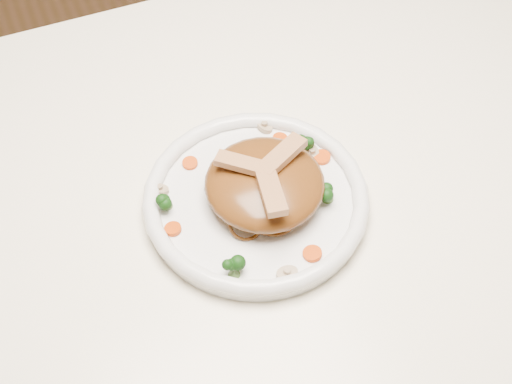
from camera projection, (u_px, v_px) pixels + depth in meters
name	position (u px, v px, depth m)	size (l,w,h in m)	color
table	(264.00, 230.00, 1.00)	(1.20, 0.80, 0.75)	white
plate	(256.00, 203.00, 0.89)	(0.27, 0.27, 0.02)	white
noodle_mound	(265.00, 183.00, 0.87)	(0.14, 0.14, 0.05)	#612F12
chicken_a	(282.00, 155.00, 0.86)	(0.07, 0.02, 0.01)	tan
chicken_b	(241.00, 164.00, 0.85)	(0.06, 0.02, 0.01)	tan
chicken_c	(271.00, 190.00, 0.83)	(0.07, 0.02, 0.01)	tan
broccoli_0	(306.00, 144.00, 0.92)	(0.02, 0.02, 0.03)	#0F3E0C
broccoli_1	(166.00, 198.00, 0.87)	(0.03, 0.03, 0.03)	#0F3E0C
broccoli_2	(234.00, 267.00, 0.81)	(0.03, 0.03, 0.03)	#0F3E0C
broccoli_3	(329.00, 191.00, 0.88)	(0.03, 0.03, 0.03)	#0F3E0C
carrot_0	(280.00, 139.00, 0.94)	(0.02, 0.02, 0.01)	#D54607
carrot_1	(173.00, 229.00, 0.86)	(0.02, 0.02, 0.01)	#D54607
carrot_2	(321.00, 157.00, 0.93)	(0.02, 0.02, 0.01)	#D54607
carrot_3	(190.00, 163.00, 0.92)	(0.02, 0.02, 0.01)	#D54607
carrot_4	(312.00, 254.00, 0.84)	(0.02, 0.02, 0.01)	#D54607
mushroom_0	(287.00, 273.00, 0.82)	(0.02, 0.02, 0.01)	tan
mushroom_1	(312.00, 154.00, 0.93)	(0.02, 0.02, 0.01)	tan
mushroom_2	(160.00, 190.00, 0.89)	(0.02, 0.02, 0.01)	tan
mushroom_3	(264.00, 126.00, 0.96)	(0.02, 0.02, 0.01)	tan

